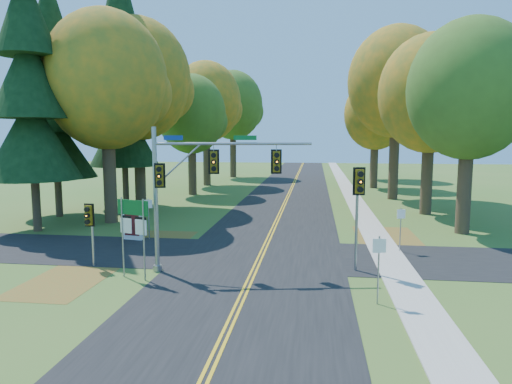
# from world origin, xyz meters

# --- Properties ---
(ground) EXTENTS (160.00, 160.00, 0.00)m
(ground) POSITION_xyz_m (0.00, 0.00, 0.00)
(ground) COLOR #366022
(ground) RESTS_ON ground
(road_main) EXTENTS (8.00, 160.00, 0.02)m
(road_main) POSITION_xyz_m (0.00, 0.00, 0.01)
(road_main) COLOR black
(road_main) RESTS_ON ground
(road_cross) EXTENTS (60.00, 6.00, 0.02)m
(road_cross) POSITION_xyz_m (0.00, 2.00, 0.01)
(road_cross) COLOR black
(road_cross) RESTS_ON ground
(centerline_left) EXTENTS (0.10, 160.00, 0.01)m
(centerline_left) POSITION_xyz_m (-0.10, 0.00, 0.03)
(centerline_left) COLOR gold
(centerline_left) RESTS_ON road_main
(centerline_right) EXTENTS (0.10, 160.00, 0.01)m
(centerline_right) POSITION_xyz_m (0.10, 0.00, 0.03)
(centerline_right) COLOR gold
(centerline_right) RESTS_ON road_main
(sidewalk_east) EXTENTS (1.60, 160.00, 0.06)m
(sidewalk_east) POSITION_xyz_m (6.20, 0.00, 0.03)
(sidewalk_east) COLOR #9E998E
(sidewalk_east) RESTS_ON ground
(leaf_patch_w_near) EXTENTS (4.00, 6.00, 0.00)m
(leaf_patch_w_near) POSITION_xyz_m (-6.50, 4.00, 0.01)
(leaf_patch_w_near) COLOR brown
(leaf_patch_w_near) RESTS_ON ground
(leaf_patch_e) EXTENTS (3.50, 8.00, 0.00)m
(leaf_patch_e) POSITION_xyz_m (6.80, 6.00, 0.01)
(leaf_patch_e) COLOR brown
(leaf_patch_e) RESTS_ON ground
(leaf_patch_w_far) EXTENTS (3.00, 5.00, 0.00)m
(leaf_patch_w_far) POSITION_xyz_m (-7.50, -3.00, 0.01)
(leaf_patch_w_far) COLOR brown
(leaf_patch_w_far) RESTS_ON ground
(tree_w_a) EXTENTS (8.00, 8.00, 14.15)m
(tree_w_a) POSITION_xyz_m (-11.13, 9.38, 9.49)
(tree_w_a) COLOR #38281C
(tree_w_a) RESTS_ON ground
(tree_e_a) EXTENTS (7.20, 7.20, 12.73)m
(tree_e_a) POSITION_xyz_m (11.57, 8.77, 8.53)
(tree_e_a) COLOR #38281C
(tree_e_a) RESTS_ON ground
(tree_w_b) EXTENTS (8.60, 8.60, 15.38)m
(tree_w_b) POSITION_xyz_m (-11.72, 16.29, 10.37)
(tree_w_b) COLOR #38281C
(tree_w_b) RESTS_ON ground
(tree_e_b) EXTENTS (7.60, 7.60, 13.33)m
(tree_e_b) POSITION_xyz_m (10.97, 15.58, 8.90)
(tree_e_b) COLOR #38281C
(tree_e_b) RESTS_ON ground
(tree_w_c) EXTENTS (6.80, 6.80, 11.91)m
(tree_w_c) POSITION_xyz_m (-9.54, 24.47, 7.94)
(tree_w_c) COLOR #38281C
(tree_w_c) RESTS_ON ground
(tree_e_c) EXTENTS (8.80, 8.80, 15.79)m
(tree_e_c) POSITION_xyz_m (9.88, 23.69, 10.66)
(tree_e_c) COLOR #38281C
(tree_e_c) RESTS_ON ground
(tree_w_d) EXTENTS (8.20, 8.20, 14.56)m
(tree_w_d) POSITION_xyz_m (-10.13, 33.18, 9.78)
(tree_w_d) COLOR #38281C
(tree_w_d) RESTS_ON ground
(tree_e_d) EXTENTS (7.00, 7.00, 12.32)m
(tree_e_d) POSITION_xyz_m (9.26, 32.87, 8.24)
(tree_e_d) COLOR #38281C
(tree_e_d) RESTS_ON ground
(tree_w_e) EXTENTS (8.40, 8.40, 14.97)m
(tree_w_e) POSITION_xyz_m (-8.92, 44.09, 10.07)
(tree_w_e) COLOR #38281C
(tree_w_e) RESTS_ON ground
(tree_e_e) EXTENTS (7.80, 7.80, 13.74)m
(tree_e_e) POSITION_xyz_m (10.47, 43.58, 9.19)
(tree_e_e) COLOR #38281C
(tree_e_e) RESTS_ON ground
(pine_a) EXTENTS (5.60, 5.60, 19.48)m
(pine_a) POSITION_xyz_m (-14.50, 6.00, 9.18)
(pine_a) COLOR #38281C
(pine_a) RESTS_ON ground
(pine_b) EXTENTS (5.60, 5.60, 17.31)m
(pine_b) POSITION_xyz_m (-16.00, 11.00, 8.16)
(pine_b) COLOR #38281C
(pine_b) RESTS_ON ground
(pine_c) EXTENTS (5.60, 5.60, 20.56)m
(pine_c) POSITION_xyz_m (-13.00, 16.00, 9.69)
(pine_c) COLOR #38281C
(pine_c) RESTS_ON ground
(traffic_mast) EXTENTS (6.82, 1.66, 6.27)m
(traffic_mast) POSITION_xyz_m (-2.52, -0.94, 4.03)
(traffic_mast) COLOR gray
(traffic_mast) RESTS_ON ground
(east_signal_pole) EXTENTS (0.53, 0.61, 4.58)m
(east_signal_pole) POSITION_xyz_m (4.43, -0.22, 3.47)
(east_signal_pole) COLOR gray
(east_signal_pole) RESTS_ON ground
(ped_signal_pole) EXTENTS (0.46, 0.53, 2.91)m
(ped_signal_pole) POSITION_xyz_m (-7.37, -0.98, 2.16)
(ped_signal_pole) COLOR #9A9CA2
(ped_signal_pole) RESTS_ON ground
(route_sign_cluster) EXTENTS (1.50, 0.56, 3.38)m
(route_sign_cluster) POSITION_xyz_m (-4.79, -2.31, 2.38)
(route_sign_cluster) COLOR gray
(route_sign_cluster) RESTS_ON ground
(info_kiosk) EXTENTS (1.20, 0.35, 1.65)m
(info_kiosk) POSITION_xyz_m (-7.64, 4.40, 0.82)
(info_kiosk) COLOR silver
(info_kiosk) RESTS_ON ground
(reg_sign_e_north) EXTENTS (0.43, 0.15, 2.28)m
(reg_sign_e_north) POSITION_xyz_m (6.93, 3.55, 1.56)
(reg_sign_e_north) COLOR gray
(reg_sign_e_north) RESTS_ON ground
(reg_sign_e_south) EXTENTS (0.47, 0.09, 2.44)m
(reg_sign_e_south) POSITION_xyz_m (4.83, -4.01, 1.67)
(reg_sign_e_south) COLOR gray
(reg_sign_e_south) RESTS_ON ground
(reg_sign_w) EXTENTS (0.45, 0.12, 2.35)m
(reg_sign_w) POSITION_xyz_m (-6.83, 4.80, 1.61)
(reg_sign_w) COLOR gray
(reg_sign_w) RESTS_ON ground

